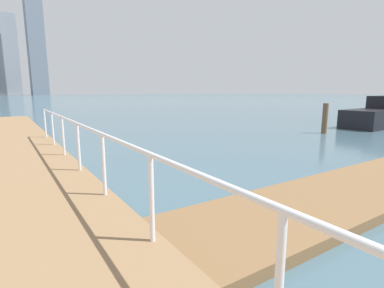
% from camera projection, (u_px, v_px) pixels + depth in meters
% --- Properties ---
extents(ground_plane, '(300.00, 300.00, 0.00)m').
position_uv_depth(ground_plane, '(117.00, 137.00, 13.94)').
color(ground_plane, '#476675').
extents(floating_dock, '(10.62, 2.00, 0.18)m').
position_uv_depth(floating_dock, '(361.00, 188.00, 6.31)').
color(floating_dock, olive).
rests_on(floating_dock, ground_plane).
extents(dock_piling_1, '(0.26, 0.26, 1.52)m').
position_uv_depth(dock_piling_1, '(325.00, 118.00, 14.85)').
color(dock_piling_1, brown).
rests_on(dock_piling_1, ground_plane).
extents(moored_boat_1, '(6.33, 2.27, 1.82)m').
position_uv_depth(moored_boat_1, '(382.00, 114.00, 17.97)').
color(moored_boat_1, black).
rests_on(moored_boat_1, ground_plane).
extents(skyline_tower_2, '(10.83, 9.40, 37.32)m').
position_uv_depth(skyline_tower_2, '(6.00, 55.00, 140.62)').
color(skyline_tower_2, '#8C939E').
rests_on(skyline_tower_2, ground_plane).
extents(skyline_tower_3, '(6.87, 8.15, 56.14)m').
position_uv_depth(skyline_tower_3, '(35.00, 29.00, 127.39)').
color(skyline_tower_3, slate).
rests_on(skyline_tower_3, ground_plane).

